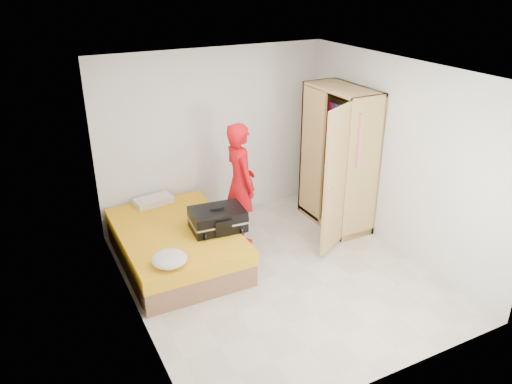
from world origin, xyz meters
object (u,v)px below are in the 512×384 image
bed (176,245)px  suitcase (218,219)px  wardrobe (338,163)px  round_cushion (169,259)px  person (240,183)px

bed → suitcase: size_ratio=2.71×
wardrobe → round_cushion: bearing=-165.2°
suitcase → person: bearing=44.4°
suitcase → bed: bearing=158.5°
wardrobe → person: wardrobe is taller
bed → person: 1.22m
wardrobe → person: size_ratio=1.21×
wardrobe → person: 1.50m
wardrobe → suitcase: 2.05m
bed → wardrobe: wardrobe is taller
suitcase → round_cushion: size_ratio=1.83×
bed → suitcase: bearing=-26.8°
bed → person: bearing=10.0°
bed → person: person is taller
person → round_cushion: (-1.37, -0.99, -0.29)m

